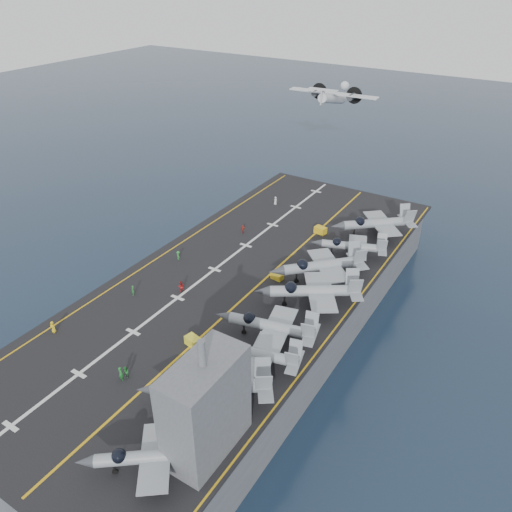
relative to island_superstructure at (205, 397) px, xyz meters
The scene contains 28 objects.
ground 38.02m from the island_superstructure, 116.57° to the left, with size 500.00×500.00×0.00m, color #142135.
hull 35.94m from the island_superstructure, 116.57° to the left, with size 36.00×90.00×10.00m, color #56595E.
flight_deck 34.41m from the island_superstructure, 116.57° to the left, with size 38.00×92.00×0.40m, color black.
foul_line 33.17m from the island_superstructure, 111.80° to the left, with size 0.35×90.00×0.02m, color gold.
landing_centerline 37.38m from the island_superstructure, 124.99° to the left, with size 0.50×90.00×0.02m, color silver.
deck_edge_port 44.50m from the island_superstructure, 136.85° to the left, with size 0.25×90.00×0.02m, color gold.
deck_edge_stbd 31.12m from the island_superstructure, 83.35° to the left, with size 0.25×90.00×0.02m, color gold.
island_superstructure is the anchor object (origin of this frame).
fighter_jet_0 8.45m from the island_superstructure, 120.44° to the right, with size 15.70×14.90×4.55m, color gray, non-canonical shape.
fighter_jet_1 7.80m from the island_superstructure, 119.44° to the left, with size 19.41×18.07×5.61m, color gray, non-canonical shape.
fighter_jet_2 14.56m from the island_superstructure, 99.03° to the left, with size 15.57×12.22×4.78m, color #8F979F, non-canonical shape.
fighter_jet_3 20.07m from the island_superstructure, 99.41° to the left, with size 16.75×13.06×5.17m, color #A1ABB3, non-canonical shape.
fighter_jet_4 30.19m from the island_superstructure, 93.44° to the left, with size 19.72×18.13×5.70m, color #9AA1AA, non-canonical shape.
fighter_jet_5 37.71m from the island_superstructure, 95.93° to the left, with size 19.27×19.28×5.68m, color #9FAAB1, non-canonical shape.
fighter_jet_6 47.06m from the island_superstructure, 92.88° to the left, with size 15.80×13.15×4.69m, color gray, non-canonical shape.
fighter_jet_7 57.08m from the island_superstructure, 91.64° to the left, with size 19.39×18.85×5.65m, color #9299A1, non-canonical shape.
tow_cart_a 18.51m from the island_superstructure, 133.71° to the left, with size 2.47×1.88×1.33m, color yellow, non-canonical shape.
tow_cart_b 35.44m from the island_superstructure, 107.23° to the left, with size 2.10×1.50×1.17m, color gold, non-canonical shape.
tow_cart_c 53.55m from the island_superstructure, 102.22° to the left, with size 2.47×1.85×1.34m, color gold, non-canonical shape.
crew_0 31.68m from the island_superstructure, behind, with size 1.12×0.76×1.85m, color yellow.
crew_1 32.96m from the island_superstructure, 148.52° to the left, with size 1.22×1.25×1.75m, color #268C33.
crew_2 31.41m from the island_superstructure, 134.83° to the left, with size 1.37×1.34×1.92m, color #B21919.
crew_3 41.43m from the island_superstructure, 134.16° to the left, with size 1.20×1.10×1.66m, color green.
crew_4 50.68m from the island_superstructure, 118.87° to the left, with size 1.20×1.07×1.67m, color #B02D1D.
crew_5 64.45m from the island_superstructure, 113.40° to the left, with size 0.78×1.13×1.82m, color silver.
crew_6 16.98m from the island_superstructure, behind, with size 1.36×1.03×2.05m, color #1D7C29.
crew_7 16.89m from the island_superstructure, 169.35° to the left, with size 1.25×1.13×1.73m, color #268C33.
transport_plane 90.97m from the island_superstructure, 106.61° to the left, with size 23.03×16.32×5.27m, color silver, non-canonical shape.
Camera 1 is at (38.93, -58.37, 56.78)m, focal length 35.00 mm.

